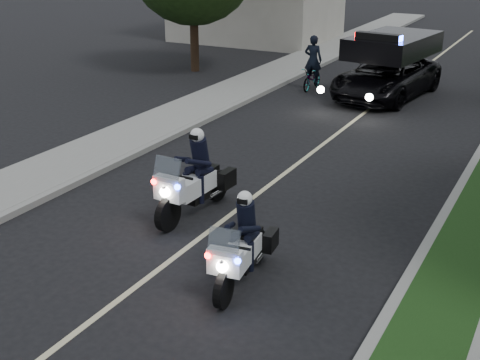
{
  "coord_description": "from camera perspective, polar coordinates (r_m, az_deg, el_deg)",
  "views": [
    {
      "loc": [
        6.09,
        -6.02,
        5.76
      ],
      "look_at": [
        0.41,
        4.61,
        1.0
      ],
      "focal_mm": 47.96,
      "sensor_mm": 36.0,
      "label": 1
    }
  ],
  "objects": [
    {
      "name": "police_moto_right",
      "position": [
        11.32,
        0.16,
        -9.04
      ],
      "size": [
        0.93,
        2.03,
        1.67
      ],
      "primitive_type": null,
      "rotation": [
        0.0,
        0.0,
        0.13
      ],
      "color": "white",
      "rests_on": "ground"
    },
    {
      "name": "tree_left_near",
      "position": [
        28.13,
        -4.0,
        9.67
      ],
      "size": [
        5.49,
        5.49,
        8.95
      ],
      "primitive_type": null,
      "rotation": [
        0.0,
        0.0,
        -0.02
      ],
      "color": "#1C3612",
      "rests_on": "ground"
    },
    {
      "name": "police_suv",
      "position": [
        24.16,
        12.75,
        7.21
      ],
      "size": [
        3.14,
        5.61,
        2.6
      ],
      "primitive_type": "imported",
      "rotation": [
        0.0,
        0.0,
        -0.13
      ],
      "color": "black",
      "rests_on": "ground"
    },
    {
      "name": "lane_marking",
      "position": [
        18.08,
        6.93,
        2.81
      ],
      "size": [
        0.12,
        50.0,
        0.01
      ],
      "primitive_type": "cube",
      "color": "#BFB78C",
      "rests_on": "ground"
    },
    {
      "name": "tree_left_far",
      "position": [
        38.23,
        3.76,
        12.82
      ],
      "size": [
        6.69,
        6.69,
        9.48
      ],
      "primitive_type": null,
      "rotation": [
        0.0,
        0.0,
        -0.2
      ],
      "color": "black",
      "rests_on": "ground"
    },
    {
      "name": "curb_right",
      "position": [
        17.12,
        19.79,
        0.82
      ],
      "size": [
        0.2,
        60.0,
        0.15
      ],
      "primitive_type": "cube",
      "color": "gray",
      "rests_on": "ground"
    },
    {
      "name": "bicycle",
      "position": [
        24.91,
        6.41,
        8.03
      ],
      "size": [
        0.57,
        1.59,
        0.83
      ],
      "primitive_type": "imported",
      "rotation": [
        0.0,
        0.0,
        0.01
      ],
      "color": "black",
      "rests_on": "ground"
    },
    {
      "name": "police_moto_left",
      "position": [
        13.89,
        -4.03,
        -3.01
      ],
      "size": [
        0.88,
        2.26,
        1.89
      ],
      "primitive_type": null,
      "rotation": [
        0.0,
        0.0,
        -0.05
      ],
      "color": "silver",
      "rests_on": "ground"
    },
    {
      "name": "cyclist",
      "position": [
        24.91,
        6.41,
        8.03
      ],
      "size": [
        0.71,
        0.51,
        1.85
      ],
      "primitive_type": "imported",
      "rotation": [
        0.0,
        0.0,
        3.25
      ],
      "color": "black",
      "rests_on": "ground"
    },
    {
      "name": "ground",
      "position": [
        10.32,
        -14.61,
        -13.17
      ],
      "size": [
        120.0,
        120.0,
        0.0
      ],
      "primitive_type": "plane",
      "color": "black",
      "rests_on": "ground"
    },
    {
      "name": "sidewalk_left",
      "position": [
        20.41,
        -6.8,
        5.22
      ],
      "size": [
        2.0,
        60.0,
        0.16
      ],
      "primitive_type": "cube",
      "color": "gray",
      "rests_on": "ground"
    },
    {
      "name": "curb_left",
      "position": [
        19.82,
        -4.18,
        4.81
      ],
      "size": [
        0.2,
        60.0,
        0.15
      ],
      "primitive_type": "cube",
      "color": "gray",
      "rests_on": "ground"
    }
  ]
}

